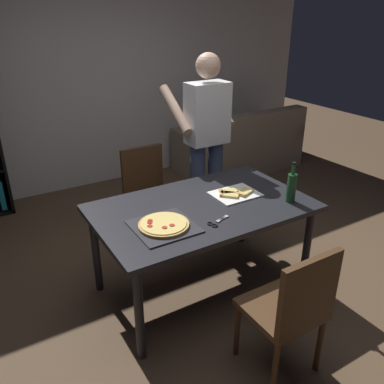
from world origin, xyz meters
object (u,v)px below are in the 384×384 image
(chair_far_side, at_px, (148,188))
(dining_table, at_px, (202,214))
(wine_bottle, at_px, (291,187))
(chair_near_camera, at_px, (292,306))
(kitchen_scissors, at_px, (216,222))
(person_serving_pizza, at_px, (206,137))
(pepperoni_pizza_on_tray, at_px, (164,225))
(couch, at_px, (240,148))

(chair_far_side, bearing_deg, dining_table, -90.00)
(chair_far_side, distance_m, wine_bottle, 1.45)
(dining_table, xyz_separation_m, chair_near_camera, (-0.00, -0.98, -0.17))
(dining_table, relative_size, chair_far_side, 1.78)
(dining_table, relative_size, kitchen_scissors, 8.08)
(dining_table, xyz_separation_m, chair_far_side, (0.00, 0.98, -0.17))
(chair_far_side, xyz_separation_m, wine_bottle, (0.61, -1.26, 0.36))
(wine_bottle, xyz_separation_m, kitchen_scissors, (-0.67, 0.01, -0.11))
(chair_far_side, height_order, person_serving_pizza, person_serving_pizza)
(wine_bottle, bearing_deg, chair_near_camera, -131.37)
(chair_near_camera, distance_m, kitchen_scissors, 0.74)
(dining_table, height_order, wine_bottle, wine_bottle)
(pepperoni_pizza_on_tray, relative_size, wine_bottle, 1.28)
(couch, bearing_deg, wine_bottle, -119.64)
(chair_far_side, distance_m, person_serving_pizza, 0.74)
(chair_far_side, xyz_separation_m, kitchen_scissors, (-0.07, -1.25, 0.24))
(couch, bearing_deg, kitchen_scissors, -130.98)
(kitchen_scissors, bearing_deg, couch, 49.02)
(dining_table, distance_m, kitchen_scissors, 0.30)
(chair_near_camera, xyz_separation_m, couch, (1.90, 2.96, -0.21))
(dining_table, height_order, person_serving_pizza, person_serving_pizza)
(person_serving_pizza, height_order, kitchen_scissors, person_serving_pizza)
(couch, relative_size, person_serving_pizza, 0.98)
(couch, relative_size, kitchen_scissors, 8.63)
(dining_table, bearing_deg, person_serving_pizza, 55.60)
(person_serving_pizza, bearing_deg, pepperoni_pizza_on_tray, -135.50)
(wine_bottle, bearing_deg, pepperoni_pizza_on_tray, 171.91)
(chair_near_camera, bearing_deg, pepperoni_pizza_on_tray, 115.54)
(couch, height_order, wine_bottle, wine_bottle)
(person_serving_pizza, distance_m, pepperoni_pizza_on_tray, 1.30)
(chair_near_camera, distance_m, wine_bottle, 0.99)
(dining_table, xyz_separation_m, person_serving_pizza, (0.52, 0.76, 0.32))
(chair_near_camera, height_order, wine_bottle, wine_bottle)
(person_serving_pizza, distance_m, wine_bottle, 1.05)
(chair_near_camera, xyz_separation_m, pepperoni_pizza_on_tray, (-0.40, 0.83, 0.25))
(couch, distance_m, kitchen_scissors, 3.03)
(pepperoni_pizza_on_tray, xyz_separation_m, wine_bottle, (1.01, -0.14, 0.10))
(dining_table, relative_size, chair_near_camera, 1.78)
(chair_near_camera, relative_size, person_serving_pizza, 0.51)
(person_serving_pizza, bearing_deg, couch, 41.65)
(dining_table, relative_size, pepperoni_pizza_on_tray, 3.98)
(chair_near_camera, xyz_separation_m, wine_bottle, (0.61, 0.69, 0.36))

